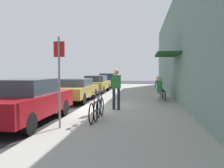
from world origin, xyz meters
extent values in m
plane|color=#2D2D30|center=(0.00, 0.00, 0.00)|extent=(60.00, 60.00, 0.00)
cube|color=#9E9B93|center=(2.25, 2.00, 0.06)|extent=(4.50, 32.00, 0.12)
cube|color=gray|center=(4.65, 2.00, 3.07)|extent=(0.30, 32.00, 6.14)
cube|color=#19471E|center=(3.95, 2.27, 2.60)|extent=(1.10, 2.80, 0.12)
cube|color=maroon|center=(-1.10, -2.78, 0.65)|extent=(1.80, 4.40, 0.66)
cube|color=#333D47|center=(-1.10, -2.63, 1.23)|extent=(1.48, 2.11, 0.50)
cylinder|color=black|center=(-0.31, -1.41, 0.32)|extent=(0.22, 0.64, 0.64)
cylinder|color=black|center=(-1.89, -1.41, 0.32)|extent=(0.22, 0.64, 0.64)
cylinder|color=black|center=(-0.31, -4.14, 0.32)|extent=(0.22, 0.64, 0.64)
cube|color=#A58433|center=(-1.10, 2.78, 0.60)|extent=(1.80, 4.40, 0.55)
cube|color=#333D47|center=(-1.10, 2.93, 1.08)|extent=(1.48, 2.11, 0.42)
cylinder|color=black|center=(-0.31, 4.14, 0.32)|extent=(0.22, 0.64, 0.64)
cylinder|color=black|center=(-1.89, 4.14, 0.32)|extent=(0.22, 0.64, 0.64)
cylinder|color=black|center=(-0.31, 1.41, 0.32)|extent=(0.22, 0.64, 0.64)
cylinder|color=black|center=(-1.89, 1.41, 0.32)|extent=(0.22, 0.64, 0.64)
cube|color=#A58433|center=(-1.10, 8.41, 0.60)|extent=(1.80, 4.40, 0.56)
cube|color=#333D47|center=(-1.10, 8.56, 1.12)|extent=(1.48, 2.11, 0.48)
cylinder|color=black|center=(-0.31, 9.77, 0.32)|extent=(0.22, 0.64, 0.64)
cylinder|color=black|center=(-1.89, 9.77, 0.32)|extent=(0.22, 0.64, 0.64)
cylinder|color=black|center=(-0.31, 7.04, 0.32)|extent=(0.22, 0.64, 0.64)
cylinder|color=black|center=(-1.89, 7.04, 0.32)|extent=(0.22, 0.64, 0.64)
cube|color=navy|center=(-1.10, 14.49, 0.64)|extent=(1.80, 4.40, 0.64)
cube|color=#333D47|center=(-1.10, 14.64, 1.21)|extent=(1.48, 2.11, 0.50)
cylinder|color=black|center=(-0.31, 15.85, 0.32)|extent=(0.22, 0.64, 0.64)
cylinder|color=black|center=(-1.89, 15.85, 0.32)|extent=(0.22, 0.64, 0.64)
cylinder|color=black|center=(-0.31, 13.12, 0.32)|extent=(0.22, 0.64, 0.64)
cylinder|color=black|center=(-1.89, 13.12, 0.32)|extent=(0.22, 0.64, 0.64)
cylinder|color=slate|center=(0.45, 2.05, 0.67)|extent=(0.07, 0.07, 1.10)
cube|color=#383D42|center=(0.45, 2.05, 1.33)|extent=(0.12, 0.10, 0.22)
cylinder|color=gray|center=(0.40, -3.66, 1.42)|extent=(0.06, 0.06, 2.60)
cube|color=red|center=(0.40, -3.64, 2.37)|extent=(0.32, 0.02, 0.44)
torus|color=black|center=(1.26, -1.70, 0.45)|extent=(0.04, 0.66, 0.66)
torus|color=black|center=(1.26, -2.75, 0.45)|extent=(0.04, 0.66, 0.66)
cylinder|color=#1E4C8C|center=(1.26, -2.23, 0.45)|extent=(0.04, 1.05, 0.04)
cylinder|color=#1E4C8C|center=(1.26, -2.38, 0.70)|extent=(0.04, 0.04, 0.50)
cube|color=black|center=(1.26, -2.38, 0.97)|extent=(0.10, 0.20, 0.06)
cylinder|color=#1E4C8C|center=(1.26, -1.75, 0.73)|extent=(0.03, 0.03, 0.56)
cylinder|color=#1E4C8C|center=(1.26, -1.75, 1.01)|extent=(0.46, 0.03, 0.03)
torus|color=black|center=(1.21, -2.09, 0.45)|extent=(0.04, 0.66, 0.66)
torus|color=black|center=(1.21, -3.14, 0.45)|extent=(0.04, 0.66, 0.66)
cylinder|color=maroon|center=(1.21, -2.62, 0.45)|extent=(0.04, 1.05, 0.04)
cylinder|color=maroon|center=(1.21, -2.77, 0.70)|extent=(0.04, 0.04, 0.50)
cube|color=black|center=(1.21, -2.77, 0.97)|extent=(0.10, 0.20, 0.06)
cylinder|color=maroon|center=(1.21, -2.14, 0.73)|extent=(0.03, 0.03, 0.56)
cylinder|color=maroon|center=(1.21, -2.14, 1.01)|extent=(0.46, 0.03, 0.03)
cylinder|color=silver|center=(3.93, 2.76, 0.34)|extent=(0.04, 0.04, 0.45)
cylinder|color=silver|center=(3.85, 2.39, 0.34)|extent=(0.04, 0.04, 0.45)
cylinder|color=silver|center=(3.56, 2.84, 0.34)|extent=(0.04, 0.04, 0.45)
cylinder|color=silver|center=(3.48, 2.47, 0.34)|extent=(0.04, 0.04, 0.45)
cube|color=silver|center=(3.70, 2.61, 0.59)|extent=(0.52, 0.52, 0.03)
cube|color=silver|center=(3.50, 2.66, 0.79)|extent=(0.12, 0.44, 0.40)
cylinder|color=#232838|center=(3.90, 2.67, 0.35)|extent=(0.11, 0.11, 0.47)
cylinder|color=#232838|center=(3.77, 2.70, 0.59)|extent=(0.38, 0.21, 0.14)
cylinder|color=#232838|center=(3.86, 2.48, 0.35)|extent=(0.11, 0.11, 0.47)
cylinder|color=#232838|center=(3.73, 2.51, 0.59)|extent=(0.38, 0.21, 0.14)
cube|color=#267233|center=(3.63, 2.63, 0.89)|extent=(0.29, 0.40, 0.56)
sphere|color=tan|center=(3.63, 2.63, 1.30)|extent=(0.22, 0.22, 0.22)
cylinder|color=silver|center=(3.89, 3.74, 0.34)|extent=(0.04, 0.04, 0.45)
cylinder|color=silver|center=(3.90, 3.36, 0.34)|extent=(0.04, 0.04, 0.45)
cylinder|color=silver|center=(3.51, 3.73, 0.34)|extent=(0.04, 0.04, 0.45)
cylinder|color=silver|center=(3.52, 3.35, 0.34)|extent=(0.04, 0.04, 0.45)
cube|color=silver|center=(3.70, 3.55, 0.59)|extent=(0.45, 0.45, 0.03)
cube|color=silver|center=(3.50, 3.54, 0.79)|extent=(0.04, 0.44, 0.40)
cylinder|color=#232838|center=(3.88, 3.65, 0.35)|extent=(0.11, 0.11, 0.47)
cylinder|color=#232838|center=(3.75, 3.65, 0.59)|extent=(0.36, 0.15, 0.14)
cylinder|color=#232838|center=(3.89, 3.45, 0.35)|extent=(0.11, 0.11, 0.47)
cylinder|color=#232838|center=(3.76, 3.45, 0.59)|extent=(0.36, 0.15, 0.14)
cube|color=#595960|center=(3.62, 3.55, 0.89)|extent=(0.23, 0.37, 0.56)
sphere|color=tan|center=(3.62, 3.55, 1.30)|extent=(0.22, 0.22, 0.22)
cylinder|color=silver|center=(3.94, 4.46, 0.34)|extent=(0.04, 0.04, 0.45)
cylinder|color=silver|center=(3.83, 4.09, 0.34)|extent=(0.04, 0.04, 0.45)
cylinder|color=silver|center=(3.57, 4.57, 0.34)|extent=(0.04, 0.04, 0.45)
cylinder|color=silver|center=(3.47, 4.20, 0.34)|extent=(0.04, 0.04, 0.45)
cube|color=silver|center=(3.70, 4.33, 0.59)|extent=(0.55, 0.55, 0.03)
cube|color=silver|center=(3.51, 4.39, 0.79)|extent=(0.15, 0.43, 0.40)
cylinder|color=#232838|center=(3.90, 4.38, 0.35)|extent=(0.11, 0.11, 0.47)
cylinder|color=#232838|center=(3.78, 4.41, 0.59)|extent=(0.38, 0.23, 0.14)
cylinder|color=#232838|center=(3.85, 4.18, 0.35)|extent=(0.11, 0.11, 0.47)
cylinder|color=#232838|center=(3.72, 4.22, 0.59)|extent=(0.38, 0.23, 0.14)
cube|color=#334C99|center=(3.63, 4.35, 0.89)|extent=(0.31, 0.41, 0.56)
sphere|color=tan|center=(3.63, 4.35, 1.30)|extent=(0.22, 0.22, 0.22)
cylinder|color=#232838|center=(1.54, -0.41, 0.57)|extent=(0.12, 0.12, 0.90)
cylinder|color=#232838|center=(1.74, -0.41, 0.57)|extent=(0.12, 0.12, 0.90)
cube|color=#267233|center=(1.64, -0.41, 1.30)|extent=(0.36, 0.22, 0.56)
sphere|color=tan|center=(1.64, -0.41, 1.71)|extent=(0.22, 0.22, 0.22)
camera|label=1|loc=(2.79, -9.92, 1.77)|focal=36.87mm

